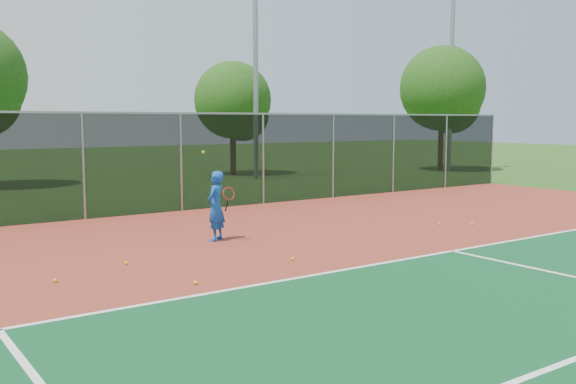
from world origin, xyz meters
The scene contains 14 objects.
ground centered at (0.00, 0.00, 0.00)m, with size 120.00×120.00×0.00m, color #234E16.
court_apron centered at (0.00, 2.00, 0.01)m, with size 30.00×20.00×0.02m, color maroon.
fence_back centered at (0.00, 12.00, 1.56)m, with size 30.00×0.06×3.03m.
tennis_player centered at (-1.52, 7.01, 0.83)m, with size 0.70×0.75×2.10m.
practice_ball_0 centered at (-4.17, 5.77, 0.06)m, with size 0.07×0.07×0.07m, color gold.
practice_ball_2 centered at (5.14, 5.03, 0.06)m, with size 0.07×0.07×0.07m, color gold.
practice_ball_3 centered at (-3.75, 3.65, 0.06)m, with size 0.07×0.07×0.07m, color gold.
practice_ball_4 centered at (-1.31, 4.23, 0.06)m, with size 0.07×0.07×0.07m, color gold.
practice_ball_5 centered at (-5.67, 5.18, 0.06)m, with size 0.07×0.07×0.07m, color gold.
practice_ball_6 centered at (4.45, 5.54, 0.06)m, with size 0.07×0.07×0.07m, color gold.
floodlight_n centered at (7.72, 19.94, 7.47)m, with size 0.90×0.40×13.36m.
floodlight_ne centered at (18.81, 17.72, 7.47)m, with size 0.90×0.40×13.36m.
tree_back_mid centered at (8.17, 22.66, 3.64)m, with size 3.95×3.95×5.81m.
tree_back_right centered at (19.11, 18.44, 4.34)m, with size 4.71×4.71×6.91m.
Camera 1 is at (-8.59, -5.98, 2.81)m, focal length 40.00 mm.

